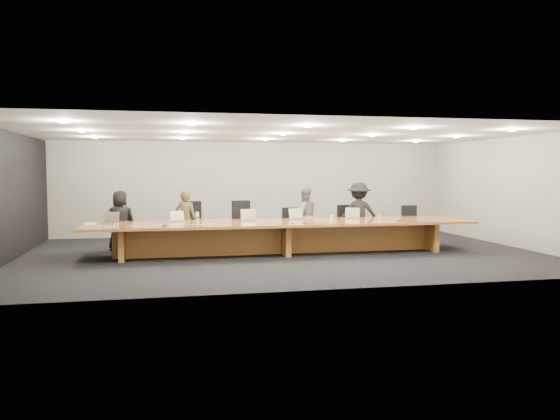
% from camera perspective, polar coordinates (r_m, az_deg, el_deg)
% --- Properties ---
extents(ground, '(12.00, 12.00, 0.00)m').
position_cam_1_polar(ground, '(12.81, 0.28, -4.56)').
color(ground, black).
rests_on(ground, ground).
extents(back_wall, '(12.00, 0.02, 2.80)m').
position_cam_1_polar(back_wall, '(16.60, -2.68, 2.25)').
color(back_wall, beige).
rests_on(back_wall, ground).
extents(left_wall_panel, '(0.08, 7.84, 2.74)m').
position_cam_1_polar(left_wall_panel, '(12.79, -26.69, 1.18)').
color(left_wall_panel, black).
rests_on(left_wall_panel, ground).
extents(conference_table, '(9.00, 1.80, 0.75)m').
position_cam_1_polar(conference_table, '(12.74, 0.28, -2.24)').
color(conference_table, brown).
rests_on(conference_table, ground).
extents(chair_far_left, '(0.53, 0.53, 1.03)m').
position_cam_1_polar(chair_far_left, '(13.81, -16.20, -1.94)').
color(chair_far_left, black).
rests_on(chair_far_left, ground).
extents(chair_left, '(0.65, 0.65, 1.20)m').
position_cam_1_polar(chair_left, '(13.69, -9.24, -1.53)').
color(chair_left, black).
rests_on(chair_left, ground).
extents(chair_mid_left, '(0.78, 0.78, 1.21)m').
position_cam_1_polar(chair_mid_left, '(13.81, -3.63, -1.42)').
color(chair_mid_left, black).
rests_on(chair_mid_left, ground).
extents(chair_mid_right, '(0.59, 0.59, 1.00)m').
position_cam_1_polar(chair_mid_right, '(14.04, 1.10, -1.74)').
color(chair_mid_right, black).
rests_on(chair_mid_right, ground).
extents(chair_right, '(0.66, 0.66, 1.05)m').
position_cam_1_polar(chair_right, '(14.55, 7.19, -1.48)').
color(chair_right, black).
rests_on(chair_right, ground).
extents(chair_far_right, '(0.61, 0.61, 1.01)m').
position_cam_1_polar(chair_far_right, '(15.26, 13.49, -1.37)').
color(chair_far_right, black).
rests_on(chair_far_right, ground).
extents(person_a, '(0.76, 0.53, 1.46)m').
position_cam_1_polar(person_a, '(13.72, -16.35, -1.07)').
color(person_a, black).
rests_on(person_a, ground).
extents(person_b, '(0.62, 0.52, 1.46)m').
position_cam_1_polar(person_b, '(13.58, -9.82, -1.02)').
color(person_b, '#3E3922').
rests_on(person_b, ground).
extents(person_c, '(0.80, 0.65, 1.54)m').
position_cam_1_polar(person_c, '(14.00, 2.56, -0.67)').
color(person_c, slate).
rests_on(person_c, ground).
extents(person_d, '(1.17, 0.85, 1.64)m').
position_cam_1_polar(person_d, '(14.44, 8.23, -0.37)').
color(person_d, black).
rests_on(person_d, ground).
extents(laptop_a, '(0.42, 0.37, 0.27)m').
position_cam_1_polar(laptop_a, '(12.77, -17.45, -0.76)').
color(laptop_a, '#C2B394').
rests_on(laptop_a, conference_table).
extents(laptop_b, '(0.39, 0.34, 0.26)m').
position_cam_1_polar(laptop_b, '(12.81, -10.52, -0.66)').
color(laptop_b, '#C0B392').
rests_on(laptop_b, conference_table).
extents(laptop_c, '(0.37, 0.27, 0.29)m').
position_cam_1_polar(laptop_c, '(12.88, -3.22, -0.51)').
color(laptop_c, '#BCAA8F').
rests_on(laptop_c, conference_table).
extents(laptop_d, '(0.41, 0.33, 0.28)m').
position_cam_1_polar(laptop_d, '(13.21, 1.90, -0.41)').
color(laptop_d, '#BCAB90').
rests_on(laptop_d, conference_table).
extents(laptop_e, '(0.42, 0.37, 0.28)m').
position_cam_1_polar(laptop_e, '(13.59, 7.57, -0.32)').
color(laptop_e, tan).
rests_on(laptop_e, conference_table).
extents(water_bottle, '(0.10, 0.10, 0.24)m').
position_cam_1_polar(water_bottle, '(12.53, -8.64, -0.79)').
color(water_bottle, silver).
rests_on(water_bottle, conference_table).
extents(amber_mug, '(0.10, 0.10, 0.11)m').
position_cam_1_polar(amber_mug, '(12.58, -8.51, -1.07)').
color(amber_mug, brown).
rests_on(amber_mug, conference_table).
extents(paper_cup_near, '(0.10, 0.10, 0.10)m').
position_cam_1_polar(paper_cup_near, '(13.38, 5.39, -0.76)').
color(paper_cup_near, silver).
rests_on(paper_cup_near, conference_table).
extents(paper_cup_far, '(0.10, 0.10, 0.09)m').
position_cam_1_polar(paper_cup_far, '(13.58, 10.32, -0.76)').
color(paper_cup_far, silver).
rests_on(paper_cup_far, conference_table).
extents(notepad, '(0.32, 0.29, 0.02)m').
position_cam_1_polar(notepad, '(12.84, -19.36, -1.36)').
color(notepad, silver).
rests_on(notepad, conference_table).
extents(lime_gadget, '(0.21, 0.16, 0.03)m').
position_cam_1_polar(lime_gadget, '(12.85, -19.34, -1.26)').
color(lime_gadget, '#55AD2E').
rests_on(lime_gadget, notepad).
extents(av_box, '(0.26, 0.21, 0.03)m').
position_cam_1_polar(av_box, '(11.84, -17.39, -1.71)').
color(av_box, silver).
rests_on(av_box, conference_table).
extents(mic_left, '(0.15, 0.15, 0.03)m').
position_cam_1_polar(mic_left, '(11.94, -11.96, -1.57)').
color(mic_left, black).
rests_on(mic_left, conference_table).
extents(mic_center, '(0.11, 0.11, 0.03)m').
position_cam_1_polar(mic_center, '(12.21, 1.31, -1.37)').
color(mic_center, black).
rests_on(mic_center, conference_table).
extents(mic_right, '(0.18, 0.18, 0.03)m').
position_cam_1_polar(mic_right, '(13.04, 12.42, -1.10)').
color(mic_right, black).
rests_on(mic_right, conference_table).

